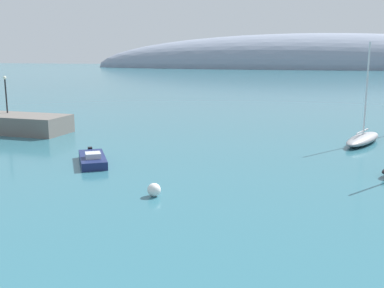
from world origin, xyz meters
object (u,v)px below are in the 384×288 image
Objects in this scene: sailboat_grey_outer_mooring at (363,138)px; motorboat_navy_alongside_breakwater at (93,159)px; harbor_lamp_post at (6,90)px; mooring_buoy_white at (154,190)px.

sailboat_grey_outer_mooring is 1.76× the size of motorboat_navy_alongside_breakwater.
motorboat_navy_alongside_breakwater is at bearing 145.02° from sailboat_grey_outer_mooring.
harbor_lamp_post is (-15.59, 12.50, 4.05)m from motorboat_navy_alongside_breakwater.
harbor_lamp_post is (-22.63, 19.35, 4.00)m from mooring_buoy_white.
harbor_lamp_post reaches higher than motorboat_navy_alongside_breakwater.
mooring_buoy_white is at bearing -40.54° from harbor_lamp_post.
harbor_lamp_post is at bearing -156.96° from motorboat_navy_alongside_breakwater.
harbor_lamp_post reaches higher than mooring_buoy_white.
motorboat_navy_alongside_breakwater is 1.33× the size of harbor_lamp_post.
sailboat_grey_outer_mooring is 24.39m from mooring_buoy_white.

